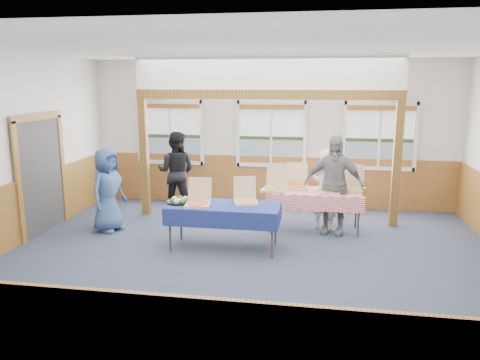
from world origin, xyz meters
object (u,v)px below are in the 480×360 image
object	(u,v)px
woman_white	(325,189)
person_grey	(333,185)
table_right	(315,194)
woman_black	(176,172)
table_left	(224,208)
man_blue	(108,190)

from	to	relation	value
woman_white	person_grey	size ratio (longest dim) A/B	0.85
table_right	woman_white	xyz separation A→B (m)	(0.18, 0.08, 0.07)
person_grey	woman_white	bearing A→B (deg)	135.83
table_right	woman_white	size ratio (longest dim) A/B	1.19
table_right	person_grey	xyz separation A→B (m)	(0.32, -0.10, 0.21)
table_right	woman_black	size ratio (longest dim) A/B	1.07
woman_white	woman_black	xyz separation A→B (m)	(-3.11, 0.79, 0.09)
table_right	table_left	bearing A→B (deg)	-131.51
table_left	woman_white	distance (m)	2.12
woman_white	table_right	bearing A→B (deg)	43.88
man_blue	person_grey	size ratio (longest dim) A/B	0.86
woman_black	man_blue	world-z (taller)	woman_black
table_left	man_blue	xyz separation A→B (m)	(-2.30, 0.59, 0.08)
table_right	man_blue	xyz separation A→B (m)	(-3.78, -0.65, 0.08)
woman_white	man_blue	distance (m)	4.03
woman_white	person_grey	distance (m)	0.27
table_right	man_blue	bearing A→B (deg)	-161.77
woman_white	person_grey	bearing A→B (deg)	145.88
table_right	woman_white	world-z (taller)	woman_white
woman_black	person_grey	size ratio (longest dim) A/B	0.94
man_blue	person_grey	distance (m)	4.14
table_left	man_blue	size ratio (longest dim) A/B	1.25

